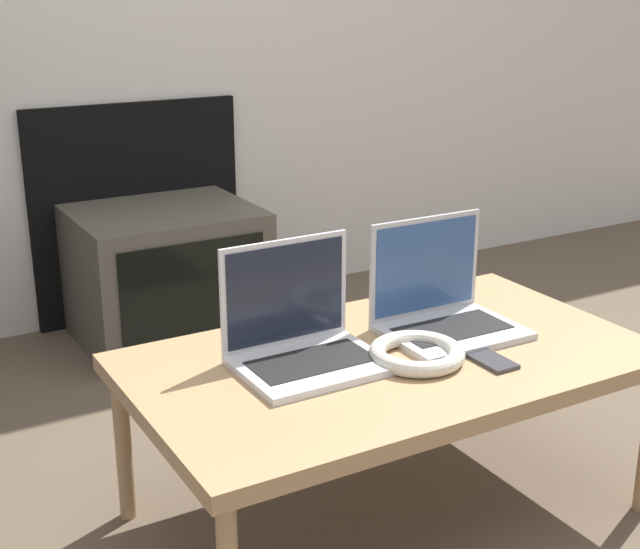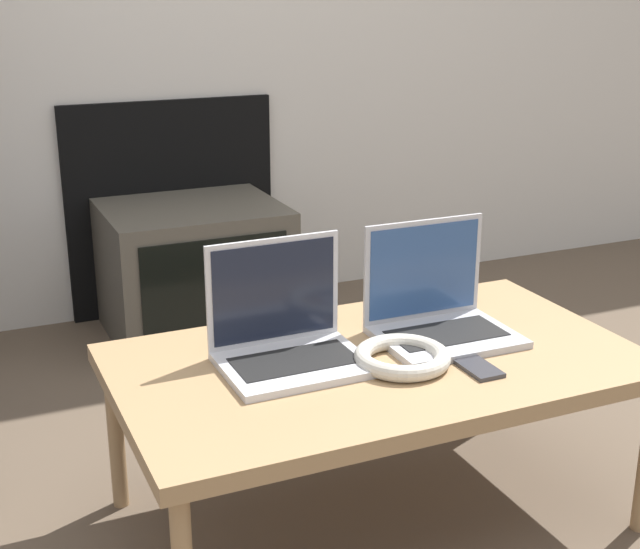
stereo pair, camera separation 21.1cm
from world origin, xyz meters
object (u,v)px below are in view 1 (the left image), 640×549
laptop_right (442,306)px  phone (486,358)px  laptop_left (301,336)px  tv (166,274)px  headphones (417,353)px

laptop_right → phone: 0.19m
laptop_left → tv: laptop_left is taller
headphones → phone: (0.13, -0.07, -0.01)m
laptop_right → headphones: bearing=-141.5°
laptop_right → tv: (-0.23, 1.17, -0.22)m
headphones → phone: size_ratio=1.36×
laptop_left → phone: (0.34, -0.19, -0.05)m
laptop_left → laptop_right: bearing=-0.4°
laptop_right → phone: bearing=-96.6°
laptop_left → headphones: (0.21, -0.12, -0.04)m
headphones → tv: tv is taller
tv → phone: bearing=-81.4°
laptop_left → headphones: size_ratio=1.48×
headphones → tv: size_ratio=0.35×
phone → tv: tv is taller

